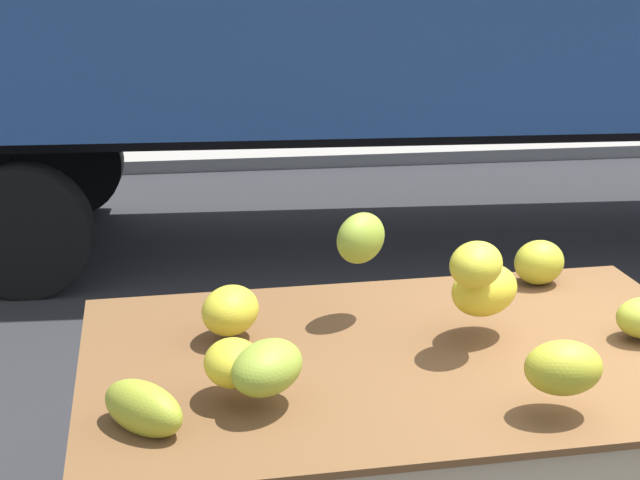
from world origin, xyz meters
TOP-DOWN VIEW (x-y plane):
  - curb_strip at (0.00, 8.28)m, footprint 80.00×0.80m

SIDE VIEW (x-z plane):
  - curb_strip at x=0.00m, z-range 0.00..0.16m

